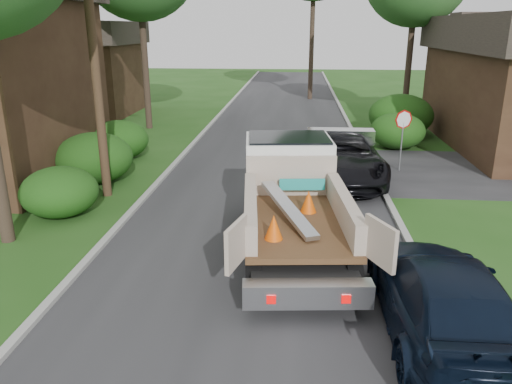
{
  "coord_description": "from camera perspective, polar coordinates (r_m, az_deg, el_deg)",
  "views": [
    {
      "loc": [
        1.0,
        -10.95,
        5.57
      ],
      "look_at": [
        -0.08,
        2.17,
        1.2
      ],
      "focal_mm": 35.0,
      "sensor_mm": 36.0,
      "label": 1
    }
  ],
  "objects": [
    {
      "name": "curb_right",
      "position": [
        21.89,
        12.72,
        3.32
      ],
      "size": [
        0.2,
        90.0,
        0.12
      ],
      "primitive_type": "cube",
      "color": "#9E9E99",
      "rests_on": "ground"
    },
    {
      "name": "ground",
      "position": [
        12.33,
        -0.46,
        -8.51
      ],
      "size": [
        120.0,
        120.0,
        0.0
      ],
      "primitive_type": "plane",
      "color": "#1F4915",
      "rests_on": "ground"
    },
    {
      "name": "stop_sign",
      "position": [
        20.74,
        16.44,
        7.08
      ],
      "size": [
        0.71,
        0.32,
        2.48
      ],
      "color": "slate",
      "rests_on": "ground"
    },
    {
      "name": "curb_left",
      "position": [
        22.26,
        -8.7,
        3.82
      ],
      "size": [
        0.2,
        90.0,
        0.12
      ],
      "primitive_type": "cube",
      "color": "#9E9E99",
      "rests_on": "ground"
    },
    {
      "name": "hedge_right_a",
      "position": [
        24.88,
        15.86,
        6.73
      ],
      "size": [
        2.6,
        2.6,
        1.7
      ],
      "primitive_type": "ellipsoid",
      "color": "#0E3C0E",
      "rests_on": "ground"
    },
    {
      "name": "road",
      "position": [
        21.7,
        1.92,
        3.49
      ],
      "size": [
        8.0,
        90.0,
        0.02
      ],
      "primitive_type": "cube",
      "color": "#28282B",
      "rests_on": "ground"
    },
    {
      "name": "hedge_left_c",
      "position": [
        22.85,
        -15.44,
        5.78
      ],
      "size": [
        2.6,
        2.6,
        1.7
      ],
      "primitive_type": "ellipsoid",
      "color": "#0E3C0E",
      "rests_on": "ground"
    },
    {
      "name": "flatbed_truck",
      "position": [
        13.54,
        4.05,
        0.37
      ],
      "size": [
        3.44,
        7.03,
        2.58
      ],
      "rotation": [
        0.0,
        0.0,
        0.09
      ],
      "color": "black",
      "rests_on": "ground"
    },
    {
      "name": "black_pickup",
      "position": [
        19.33,
        9.62,
        4.11
      ],
      "size": [
        3.08,
        6.5,
        1.79
      ],
      "primitive_type": "imported",
      "rotation": [
        0.0,
        0.0,
        0.02
      ],
      "color": "black",
      "rests_on": "ground"
    },
    {
      "name": "hedge_left_b",
      "position": [
        19.55,
        -18.03,
        3.74
      ],
      "size": [
        2.86,
        2.86,
        1.87
      ],
      "primitive_type": "ellipsoid",
      "color": "#0E3C0E",
      "rests_on": "ground"
    },
    {
      "name": "navy_suv",
      "position": [
        10.11,
        20.58,
        -11.17
      ],
      "size": [
        2.22,
        5.45,
        1.58
      ],
      "primitive_type": "imported",
      "rotation": [
        0.0,
        0.0,
        3.14
      ],
      "color": "black",
      "rests_on": "ground"
    },
    {
      "name": "house_left_far",
      "position": [
        36.09,
        -19.53,
        13.35
      ],
      "size": [
        7.56,
        7.56,
        6.0
      ],
      "color": "#362216",
      "rests_on": "ground"
    },
    {
      "name": "hedge_left_a",
      "position": [
        16.42,
        -21.54,
        0.02
      ],
      "size": [
        2.34,
        2.34,
        1.53
      ],
      "primitive_type": "ellipsoid",
      "color": "#0E3C0E",
      "rests_on": "ground"
    },
    {
      "name": "hedge_right_b",
      "position": [
        27.87,
        16.21,
        8.42
      ],
      "size": [
        3.38,
        3.38,
        2.21
      ],
      "primitive_type": "ellipsoid",
      "color": "#0E3C0E",
      "rests_on": "ground"
    },
    {
      "name": "utility_pole",
      "position": [
        17.21,
        -18.15,
        16.18
      ],
      "size": [
        2.42,
        1.25,
        10.0
      ],
      "color": "#382619",
      "rests_on": "ground"
    }
  ]
}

